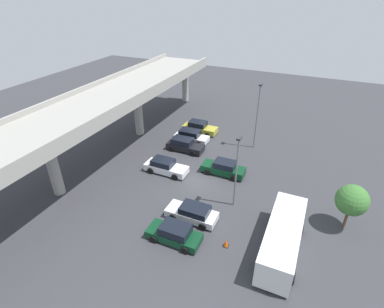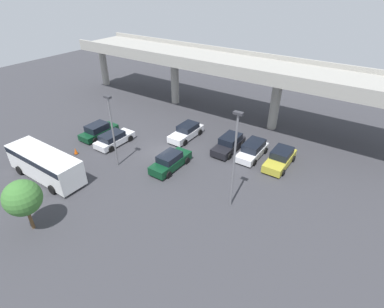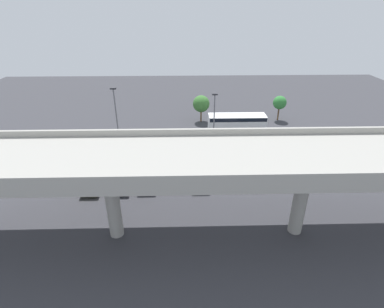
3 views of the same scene
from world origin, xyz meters
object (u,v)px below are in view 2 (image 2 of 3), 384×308
object	(u,v)px
parked_car_2	(187,132)
tree_front_centre	(23,198)
parked_car_3	(170,161)
lamp_post_mid_lot	(235,155)
parked_car_1	(114,139)
parked_car_6	(280,158)
lamp_post_near_aisle	(112,126)
shuttle_bus	(45,163)
traffic_cone	(76,151)
parked_car_5	(253,150)
parked_car_0	(98,131)
parked_car_4	(229,144)

from	to	relation	value
parked_car_2	tree_front_centre	bearing A→B (deg)	-3.73
parked_car_3	lamp_post_mid_lot	size ratio (longest dim) A/B	0.57
parked_car_3	lamp_post_mid_lot	world-z (taller)	lamp_post_mid_lot
lamp_post_mid_lot	parked_car_2	bearing A→B (deg)	142.42
parked_car_2	parked_car_1	bearing A→B (deg)	-44.20
parked_car_6	lamp_post_near_aisle	bearing A→B (deg)	-55.30
parked_car_6	shuttle_bus	size ratio (longest dim) A/B	0.57
parked_car_6	traffic_cone	world-z (taller)	parked_car_6
parked_car_2	parked_car_5	bearing A→B (deg)	93.71
shuttle_bus	lamp_post_mid_lot	xyz separation A→B (m)	(16.13, 6.22, 3.32)
parked_car_0	lamp_post_near_aisle	distance (m)	7.95
parked_car_1	lamp_post_near_aisle	xyz separation A→B (m)	(3.43, -2.78, 3.62)
parked_car_1	lamp_post_near_aisle	size ratio (longest dim) A/B	0.64
lamp_post_mid_lot	tree_front_centre	bearing A→B (deg)	-135.70
parked_car_5	tree_front_centre	distance (m)	21.18
parked_car_4	parked_car_5	world-z (taller)	parked_car_4
parked_car_0	parked_car_1	distance (m)	2.97
parked_car_1	parked_car_5	world-z (taller)	parked_car_5
parked_car_2	parked_car_4	xyz separation A→B (m)	(5.45, 0.23, 0.03)
shuttle_bus	parked_car_1	bearing A→B (deg)	86.24
shuttle_bus	parked_car_0	bearing A→B (deg)	106.51
parked_car_3	tree_front_centre	size ratio (longest dim) A/B	1.13
parked_car_2	lamp_post_mid_lot	distance (m)	13.12
traffic_cone	parked_car_2	bearing A→B (deg)	52.02
parked_car_0	parked_car_4	world-z (taller)	parked_car_4
shuttle_bus	lamp_post_mid_lot	size ratio (longest dim) A/B	1.00
parked_car_5	lamp_post_mid_lot	distance (m)	9.28
parked_car_5	parked_car_6	size ratio (longest dim) A/B	0.95
parked_car_2	parked_car_3	bearing A→B (deg)	21.24
parked_car_3	parked_car_5	xyz separation A→B (m)	(5.73, 6.57, 0.01)
parked_car_0	parked_car_6	bearing A→B (deg)	-72.69
parked_car_4	traffic_cone	distance (m)	16.38
parked_car_0	tree_front_centre	size ratio (longest dim) A/B	1.07
parked_car_0	parked_car_5	size ratio (longest dim) A/B	1.00
lamp_post_mid_lot	parked_car_6	bearing A→B (deg)	81.78
parked_car_4	parked_car_1	bearing A→B (deg)	-61.27
parked_car_5	lamp_post_mid_lot	world-z (taller)	lamp_post_mid_lot
lamp_post_near_aisle	parked_car_2	bearing A→B (deg)	75.10
parked_car_5	lamp_post_mid_lot	xyz separation A→B (m)	(1.79, -8.12, 4.12)
tree_front_centre	parked_car_5	bearing A→B (deg)	63.87
parked_car_4	lamp_post_near_aisle	xyz separation A→B (m)	(-7.76, -8.92, 3.55)
parked_car_1	lamp_post_near_aisle	world-z (taller)	lamp_post_near_aisle
parked_car_4	lamp_post_near_aisle	distance (m)	12.34
parked_car_2	parked_car_0	bearing A→B (deg)	-57.26
parked_car_0	parked_car_2	size ratio (longest dim) A/B	0.93
parked_car_3	parked_car_6	size ratio (longest dim) A/B	1.00
parked_car_4	lamp_post_near_aisle	bearing A→B (deg)	-41.04
parked_car_0	parked_car_1	bearing A→B (deg)	-96.04
parked_car_1	lamp_post_mid_lot	distance (m)	16.25
parked_car_1	shuttle_bus	distance (m)	7.97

